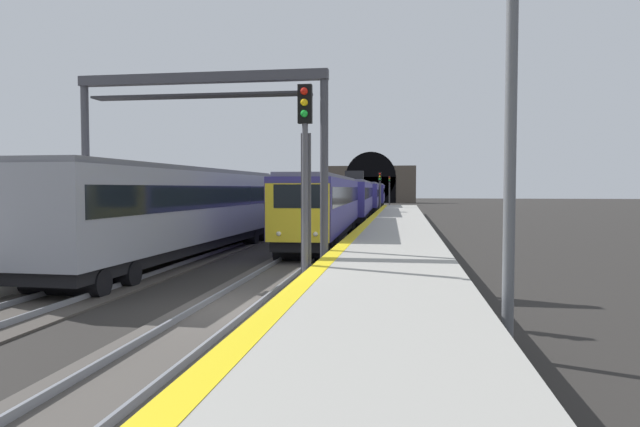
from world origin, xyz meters
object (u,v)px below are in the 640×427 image
Objects in this scene: railway_signal_far at (389,188)px; overhead_signal_gantry at (201,123)px; railway_signal_mid at (380,189)px; catenary_mast_near at (508,138)px; train_main_approaching at (362,197)px; railway_signal_near at (305,174)px; train_adjacent_platform at (284,199)px.

overhead_signal_gantry is (-86.09, 4.42, 2.22)m from railway_signal_far.
catenary_mast_near reaches higher than railway_signal_mid.
train_main_approaching is at bearing -2.40° from railway_signal_far.
railway_signal_near is 89.95m from railway_signal_far.
railway_signal_mid reaches higher than train_adjacent_platform.
train_main_approaching is 15.57× the size of railway_signal_mid.
overhead_signal_gantry is 1.13× the size of catenary_mast_near.
overhead_signal_gantry is at bearing -2.94° from railway_signal_far.
train_main_approaching is 1.26× the size of train_adjacent_platform.
train_adjacent_platform is 7.69× the size of catenary_mast_near.
railway_signal_near is at bearing 0.00° from railway_signal_mid.
train_main_approaching is 50.41m from catenary_mast_near.
overhead_signal_gantry is at bearing -4.91° from train_main_approaching.
railway_signal_far reaches higher than train_adjacent_platform.
railway_signal_mid is at bearing 136.91° from train_main_approaching.
overhead_signal_gantry is (3.86, 4.42, 1.90)m from railway_signal_near.
train_adjacent_platform is 12.40× the size of railway_signal_mid.
train_adjacent_platform is at bearing -166.59° from railway_signal_near.
catenary_mast_near is (-8.08, -9.01, -1.35)m from overhead_signal_gantry.
railway_signal_near is 6.26m from catenary_mast_near.
train_main_approaching is 12.92× the size of railway_signal_near.
train_main_approaching is 44.26m from railway_signal_far.
train_adjacent_platform is 25.81m from overhead_signal_gantry.
catenary_mast_near reaches higher than overhead_signal_gantry.
train_main_approaching is at bearing -177.68° from railway_signal_near.
railway_signal_far is 0.60× the size of overhead_signal_gantry.
overhead_signal_gantry is at bearing -5.75° from railway_signal_mid.
overhead_signal_gantry reaches higher than railway_signal_far.
train_main_approaching is at bearing -41.69° from railway_signal_mid.
railway_signal_near is at bearing 0.00° from railway_signal_far.
catenary_mast_near is (-33.56, -11.58, 1.81)m from train_adjacent_platform.
railway_signal_mid is (47.82, -0.00, -0.56)m from railway_signal_near.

